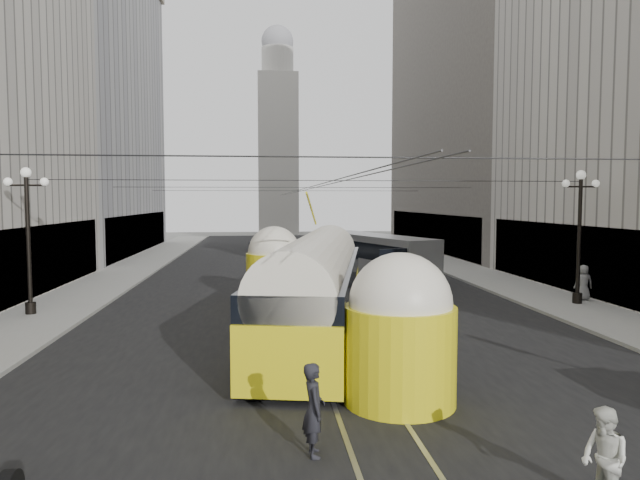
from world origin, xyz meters
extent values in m
cube|color=black|center=(0.00, 32.50, 0.00)|extent=(20.00, 85.00, 0.02)
cube|color=gray|center=(-12.00, 36.00, 0.07)|extent=(4.00, 72.00, 0.15)
cube|color=gray|center=(12.00, 36.00, 0.07)|extent=(4.00, 72.00, 0.15)
cube|color=gray|center=(-0.75, 32.50, 0.00)|extent=(0.12, 85.00, 0.04)
cube|color=gray|center=(0.75, 32.50, 0.00)|extent=(0.12, 85.00, 0.04)
cube|color=black|center=(-14.05, 24.00, 2.00)|extent=(0.10, 18.00, 3.60)
cube|color=#999999|center=(-20.00, 48.00, 14.00)|extent=(12.00, 28.00, 28.00)
cube|color=black|center=(-14.05, 48.00, 2.00)|extent=(0.10, 25.20, 3.60)
cube|color=black|center=(14.05, 22.00, 2.00)|extent=(0.10, 18.00, 3.60)
cube|color=#514C47|center=(20.00, 48.00, 16.00)|extent=(12.00, 32.00, 32.00)
cube|color=black|center=(14.05, 48.00, 2.00)|extent=(0.10, 28.80, 3.60)
cube|color=#B2AFA8|center=(0.00, 80.00, 12.00)|extent=(6.00, 6.00, 24.00)
cylinder|color=#B2AFA8|center=(0.00, 80.00, 26.00)|extent=(4.80, 4.80, 4.00)
sphere|color=gray|center=(0.00, 80.00, 28.96)|extent=(4.80, 4.80, 4.80)
cylinder|color=black|center=(-12.60, 18.00, 3.15)|extent=(0.18, 0.18, 6.00)
cylinder|color=black|center=(-12.60, 18.00, 0.40)|extent=(0.44, 0.44, 0.50)
cylinder|color=black|center=(-12.60, 18.00, 5.75)|extent=(1.60, 0.08, 0.08)
sphere|color=white|center=(-12.60, 18.00, 6.30)|extent=(0.44, 0.44, 0.44)
sphere|color=white|center=(-13.35, 18.00, 5.90)|extent=(0.36, 0.36, 0.36)
sphere|color=white|center=(-11.85, 18.00, 5.90)|extent=(0.36, 0.36, 0.36)
cylinder|color=black|center=(12.60, 18.00, 3.15)|extent=(0.18, 0.18, 6.00)
cylinder|color=black|center=(12.60, 18.00, 0.40)|extent=(0.44, 0.44, 0.50)
cylinder|color=black|center=(12.60, 18.00, 5.75)|extent=(1.60, 0.08, 0.08)
sphere|color=white|center=(12.60, 18.00, 6.30)|extent=(0.44, 0.44, 0.44)
sphere|color=white|center=(11.85, 18.00, 5.90)|extent=(0.36, 0.36, 0.36)
sphere|color=white|center=(13.35, 18.00, 5.90)|extent=(0.36, 0.36, 0.36)
cylinder|color=black|center=(0.00, 4.00, 6.00)|extent=(25.00, 0.03, 0.03)
cylinder|color=black|center=(0.00, 18.00, 6.00)|extent=(25.00, 0.03, 0.03)
cylinder|color=black|center=(0.00, 32.00, 6.00)|extent=(25.00, 0.03, 0.03)
cylinder|color=black|center=(0.00, 46.00, 6.00)|extent=(25.00, 0.03, 0.03)
cylinder|color=black|center=(0.00, 36.00, 5.80)|extent=(0.03, 72.00, 0.03)
cylinder|color=black|center=(0.40, 36.00, 5.80)|extent=(0.03, 72.00, 0.03)
cube|color=yellow|center=(-0.50, 13.26, 1.13)|extent=(5.61, 15.32, 1.83)
cube|color=black|center=(-0.50, 13.26, 0.27)|extent=(5.52, 14.87, 0.32)
cube|color=black|center=(-0.50, 13.26, 2.31)|extent=(5.58, 15.10, 0.91)
cylinder|color=silver|center=(-0.50, 13.26, 2.64)|extent=(5.25, 15.03, 2.47)
cylinder|color=yellow|center=(0.91, 5.97, 1.24)|extent=(2.80, 2.80, 2.47)
sphere|color=silver|center=(0.91, 5.97, 2.53)|extent=(2.58, 2.58, 2.58)
cylinder|color=yellow|center=(-1.91, 20.56, 1.24)|extent=(2.80, 2.80, 2.47)
sphere|color=silver|center=(-1.91, 20.56, 2.53)|extent=(2.58, 2.58, 2.58)
sphere|color=#FFF2BF|center=(1.13, 4.84, 0.91)|extent=(0.36, 0.36, 0.36)
cube|color=#96989B|center=(4.85, 28.52, 1.45)|extent=(5.87, 11.41, 2.82)
cube|color=black|center=(4.85, 28.52, 1.92)|extent=(5.77, 11.05, 1.03)
cube|color=black|center=(4.85, 22.94, 1.78)|extent=(2.07, 0.80, 1.31)
cylinder|color=black|center=(3.68, 24.75, 0.47)|extent=(0.30, 0.94, 0.94)
cylinder|color=black|center=(6.02, 24.75, 0.47)|extent=(0.30, 0.94, 0.94)
cylinder|color=black|center=(3.68, 32.30, 0.47)|extent=(0.30, 0.94, 0.94)
cylinder|color=black|center=(6.02, 32.30, 0.47)|extent=(0.30, 0.94, 0.94)
cube|color=silver|center=(1.70, 46.14, 0.46)|extent=(2.88, 4.63, 0.76)
cube|color=black|center=(1.70, 46.14, 1.00)|extent=(2.15, 2.71, 0.72)
cylinder|color=black|center=(0.90, 44.68, 0.31)|extent=(0.22, 0.61, 0.61)
cylinder|color=black|center=(2.49, 44.68, 0.31)|extent=(0.22, 0.61, 0.61)
cylinder|color=black|center=(0.90, 47.61, 0.31)|extent=(0.22, 0.61, 0.61)
cylinder|color=black|center=(2.49, 47.61, 0.31)|extent=(0.22, 0.61, 0.61)
cube|color=black|center=(-2.46, 52.56, 0.45)|extent=(2.81, 4.51, 0.74)
cube|color=black|center=(-2.46, 52.56, 0.97)|extent=(2.09, 2.63, 0.70)
cylinder|color=black|center=(-3.23, 51.14, 0.30)|extent=(0.22, 0.60, 0.60)
cylinder|color=black|center=(-1.68, 51.14, 0.30)|extent=(0.22, 0.60, 0.60)
cylinder|color=black|center=(-3.23, 53.99, 0.30)|extent=(0.22, 0.60, 0.60)
cylinder|color=black|center=(-1.68, 53.99, 0.30)|extent=(0.22, 0.60, 0.60)
imported|color=black|center=(-1.50, 3.26, 0.94)|extent=(0.50, 0.72, 1.89)
imported|color=silver|center=(3.09, 0.79, 0.85)|extent=(0.73, 0.89, 1.71)
imported|color=slate|center=(13.38, 18.80, 1.03)|extent=(0.95, 0.69, 1.76)
camera|label=1|loc=(-2.50, -7.79, 5.11)|focal=32.00mm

